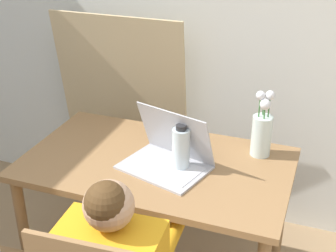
# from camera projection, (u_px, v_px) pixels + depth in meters

# --- Properties ---
(wall_back) EXTENTS (6.40, 0.05, 2.50)m
(wall_back) POSITION_uv_depth(u_px,v_px,m) (245.00, 10.00, 2.42)
(wall_back) COLOR silver
(wall_back) RESTS_ON ground_plane
(dining_table) EXTENTS (1.17, 0.68, 0.74)m
(dining_table) POSITION_uv_depth(u_px,v_px,m) (157.00, 180.00, 2.10)
(dining_table) COLOR olive
(dining_table) RESTS_ON ground_plane
(laptop) EXTENTS (0.41, 0.35, 0.25)m
(laptop) POSITION_uv_depth(u_px,v_px,m) (169.00, 153.00, 2.00)
(laptop) COLOR #B2B2B7
(laptop) RESTS_ON dining_table
(flower_vase) EXTENTS (0.09, 0.09, 0.31)m
(flower_vase) POSITION_uv_depth(u_px,v_px,m) (262.00, 130.00, 2.06)
(flower_vase) COLOR silver
(flower_vase) RESTS_ON dining_table
(water_bottle) EXTENTS (0.07, 0.07, 0.21)m
(water_bottle) POSITION_uv_depth(u_px,v_px,m) (181.00, 149.00, 1.96)
(water_bottle) COLOR silver
(water_bottle) RESTS_ON dining_table
(cardboard_panel) EXTENTS (0.78, 0.19, 1.22)m
(cardboard_panel) POSITION_uv_depth(u_px,v_px,m) (125.00, 115.00, 2.78)
(cardboard_panel) COLOR tan
(cardboard_panel) RESTS_ON ground_plane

